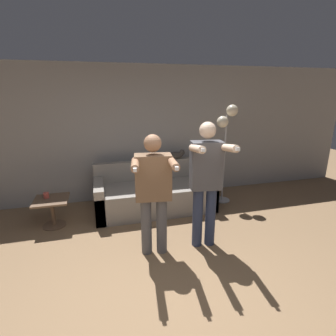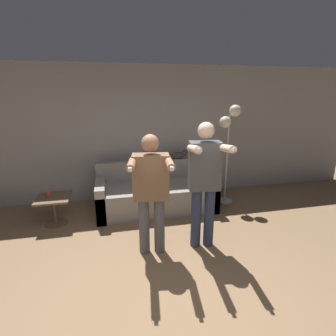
{
  "view_description": "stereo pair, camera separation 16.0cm",
  "coord_description": "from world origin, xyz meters",
  "px_view_note": "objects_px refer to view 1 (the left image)",
  "views": [
    {
      "loc": [
        -0.53,
        -2.09,
        2.11
      ],
      "look_at": [
        0.47,
        1.62,
        0.98
      ],
      "focal_mm": 28.0,
      "sensor_mm": 36.0,
      "label": 1
    },
    {
      "loc": [
        -0.37,
        -2.13,
        2.11
      ],
      "look_at": [
        0.47,
        1.62,
        0.98
      ],
      "focal_mm": 28.0,
      "sensor_mm": 36.0,
      "label": 2
    }
  ],
  "objects_px": {
    "couch": "(154,194)",
    "cat": "(177,155)",
    "person_left": "(153,188)",
    "side_table": "(52,206)",
    "cup": "(46,195)",
    "person_right": "(206,178)",
    "floor_lamp": "(227,127)"
  },
  "relations": [
    {
      "from": "cat",
      "to": "cup",
      "type": "relative_size",
      "value": 4.77
    },
    {
      "from": "floor_lamp",
      "to": "cup",
      "type": "relative_size",
      "value": 20.99
    },
    {
      "from": "couch",
      "to": "cat",
      "type": "xyz_separation_m",
      "value": [
        0.53,
        0.36,
        0.63
      ]
    },
    {
      "from": "person_right",
      "to": "side_table",
      "type": "bearing_deg",
      "value": 159.15
    },
    {
      "from": "couch",
      "to": "floor_lamp",
      "type": "height_order",
      "value": "floor_lamp"
    },
    {
      "from": "couch",
      "to": "person_left",
      "type": "relative_size",
      "value": 1.32
    },
    {
      "from": "side_table",
      "to": "cat",
      "type": "bearing_deg",
      "value": 14.52
    },
    {
      "from": "couch",
      "to": "person_left",
      "type": "distance_m",
      "value": 1.55
    },
    {
      "from": "cup",
      "to": "couch",
      "type": "bearing_deg",
      "value": 4.77
    },
    {
      "from": "floor_lamp",
      "to": "side_table",
      "type": "height_order",
      "value": "floor_lamp"
    },
    {
      "from": "couch",
      "to": "person_left",
      "type": "xyz_separation_m",
      "value": [
        -0.3,
        -1.37,
        0.65
      ]
    },
    {
      "from": "person_right",
      "to": "side_table",
      "type": "distance_m",
      "value": 2.51
    },
    {
      "from": "person_left",
      "to": "side_table",
      "type": "xyz_separation_m",
      "value": [
        -1.42,
        1.15,
        -0.6
      ]
    },
    {
      "from": "person_left",
      "to": "floor_lamp",
      "type": "xyz_separation_m",
      "value": [
        1.69,
        1.38,
        0.54
      ]
    },
    {
      "from": "floor_lamp",
      "to": "cat",
      "type": "bearing_deg",
      "value": 157.48
    },
    {
      "from": "cat",
      "to": "cup",
      "type": "distance_m",
      "value": 2.42
    },
    {
      "from": "person_right",
      "to": "side_table",
      "type": "height_order",
      "value": "person_right"
    },
    {
      "from": "person_left",
      "to": "cat",
      "type": "bearing_deg",
      "value": 72.62
    },
    {
      "from": "cat",
      "to": "person_left",
      "type": "bearing_deg",
      "value": -115.68
    },
    {
      "from": "side_table",
      "to": "cup",
      "type": "distance_m",
      "value": 0.2
    },
    {
      "from": "floor_lamp",
      "to": "side_table",
      "type": "xyz_separation_m",
      "value": [
        -3.11,
        -0.23,
        -1.13
      ]
    },
    {
      "from": "couch",
      "to": "cat",
      "type": "relative_size",
      "value": 4.99
    },
    {
      "from": "cup",
      "to": "side_table",
      "type": "bearing_deg",
      "value": -42.89
    },
    {
      "from": "side_table",
      "to": "cup",
      "type": "bearing_deg",
      "value": 137.11
    },
    {
      "from": "person_right",
      "to": "floor_lamp",
      "type": "distance_m",
      "value": 1.75
    },
    {
      "from": "couch",
      "to": "cup",
      "type": "relative_size",
      "value": 23.78
    },
    {
      "from": "floor_lamp",
      "to": "person_left",
      "type": "bearing_deg",
      "value": -140.73
    },
    {
      "from": "couch",
      "to": "side_table",
      "type": "xyz_separation_m",
      "value": [
        -1.72,
        -0.22,
        0.06
      ]
    },
    {
      "from": "floor_lamp",
      "to": "person_right",
      "type": "bearing_deg",
      "value": -125.27
    },
    {
      "from": "cat",
      "to": "cup",
      "type": "xyz_separation_m",
      "value": [
        -2.33,
        -0.51,
        -0.4
      ]
    },
    {
      "from": "person_left",
      "to": "floor_lamp",
      "type": "bearing_deg",
      "value": 47.57
    },
    {
      "from": "side_table",
      "to": "person_right",
      "type": "bearing_deg",
      "value": -28.31
    }
  ]
}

